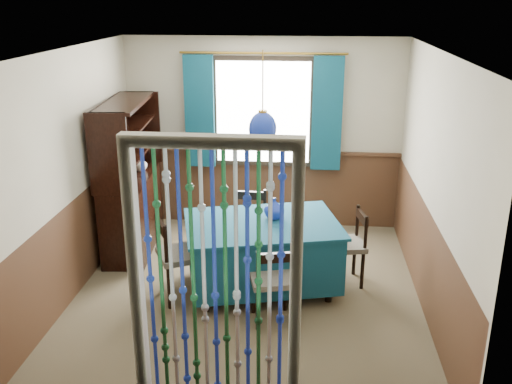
# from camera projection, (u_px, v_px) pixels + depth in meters

# --- Properties ---
(floor) EXTENTS (4.00, 4.00, 0.00)m
(floor) POSITION_uv_depth(u_px,v_px,m) (247.00, 294.00, 6.02)
(floor) COLOR brown
(floor) RESTS_ON ground
(ceiling) EXTENTS (4.00, 4.00, 0.00)m
(ceiling) POSITION_uv_depth(u_px,v_px,m) (246.00, 51.00, 5.19)
(ceiling) COLOR silver
(ceiling) RESTS_ON ground
(wall_back) EXTENTS (3.60, 0.00, 3.60)m
(wall_back) POSITION_uv_depth(u_px,v_px,m) (263.00, 134.00, 7.48)
(wall_back) COLOR #BBB199
(wall_back) RESTS_ON ground
(wall_front) EXTENTS (3.60, 0.00, 3.60)m
(wall_front) POSITION_uv_depth(u_px,v_px,m) (213.00, 276.00, 3.72)
(wall_front) COLOR #BBB199
(wall_front) RESTS_ON ground
(wall_left) EXTENTS (0.00, 4.00, 4.00)m
(wall_left) POSITION_uv_depth(u_px,v_px,m) (70.00, 176.00, 5.76)
(wall_left) COLOR #BBB199
(wall_left) RESTS_ON ground
(wall_right) EXTENTS (0.00, 4.00, 4.00)m
(wall_right) POSITION_uv_depth(u_px,v_px,m) (434.00, 187.00, 5.44)
(wall_right) COLOR #BBB199
(wall_right) RESTS_ON ground
(wainscot_back) EXTENTS (3.60, 0.00, 3.60)m
(wainscot_back) POSITION_uv_depth(u_px,v_px,m) (263.00, 188.00, 7.72)
(wainscot_back) COLOR #462B1A
(wainscot_back) RESTS_ON ground
(wainscot_front) EXTENTS (3.60, 0.00, 3.60)m
(wainscot_front) POSITION_uv_depth(u_px,v_px,m) (216.00, 371.00, 3.99)
(wainscot_front) COLOR #462B1A
(wainscot_front) RESTS_ON ground
(wainscot_left) EXTENTS (0.00, 4.00, 4.00)m
(wainscot_left) POSITION_uv_depth(u_px,v_px,m) (79.00, 244.00, 6.01)
(wainscot_left) COLOR #462B1A
(wainscot_left) RESTS_ON ground
(wainscot_right) EXTENTS (0.00, 4.00, 4.00)m
(wainscot_right) POSITION_uv_depth(u_px,v_px,m) (424.00, 258.00, 5.69)
(wainscot_right) COLOR #462B1A
(wainscot_right) RESTS_ON ground
(window) EXTENTS (1.32, 0.12, 1.42)m
(window) POSITION_uv_depth(u_px,v_px,m) (263.00, 112.00, 7.34)
(window) COLOR black
(window) RESTS_ON wall_back
(doorway) EXTENTS (1.16, 0.12, 2.18)m
(doorway) POSITION_uv_depth(u_px,v_px,m) (215.00, 298.00, 3.85)
(doorway) COLOR silver
(doorway) RESTS_ON ground
(dining_table) EXTENTS (1.79, 1.44, 0.76)m
(dining_table) POSITION_uv_depth(u_px,v_px,m) (262.00, 251.00, 6.00)
(dining_table) COLOR #103F53
(dining_table) RESTS_ON floor
(chair_near) EXTENTS (0.48, 0.47, 0.81)m
(chair_near) POSITION_uv_depth(u_px,v_px,m) (273.00, 281.00, 5.37)
(chair_near) COLOR black
(chair_near) RESTS_ON floor
(chair_far) EXTENTS (0.44, 0.42, 0.85)m
(chair_far) POSITION_uv_depth(u_px,v_px,m) (249.00, 225.00, 6.60)
(chair_far) COLOR black
(chair_far) RESTS_ON floor
(chair_left) EXTENTS (0.58, 0.59, 0.90)m
(chair_left) POSITION_uv_depth(u_px,v_px,m) (177.00, 255.00, 5.79)
(chair_left) COLOR black
(chair_left) RESTS_ON floor
(chair_right) EXTENTS (0.46, 0.48, 0.83)m
(chair_right) POSITION_uv_depth(u_px,v_px,m) (348.00, 245.00, 6.13)
(chair_right) COLOR black
(chair_right) RESTS_ON floor
(sideboard) EXTENTS (0.60, 1.43, 1.83)m
(sideboard) POSITION_uv_depth(u_px,v_px,m) (131.00, 199.00, 6.94)
(sideboard) COLOR black
(sideboard) RESTS_ON floor
(pendant_lamp) EXTENTS (0.27, 0.27, 0.92)m
(pendant_lamp) POSITION_uv_depth(u_px,v_px,m) (263.00, 129.00, 5.56)
(pendant_lamp) COLOR olive
(pendant_lamp) RESTS_ON ceiling
(vase_table) EXTENTS (0.21, 0.21, 0.20)m
(vase_table) POSITION_uv_depth(u_px,v_px,m) (274.00, 209.00, 5.97)
(vase_table) COLOR navy
(vase_table) RESTS_ON dining_table
(bowl_shelf) EXTENTS (0.26, 0.26, 0.06)m
(bowl_shelf) POSITION_uv_depth(u_px,v_px,m) (124.00, 154.00, 6.44)
(bowl_shelf) COLOR beige
(bowl_shelf) RESTS_ON sideboard
(vase_sideboard) EXTENTS (0.23, 0.23, 0.21)m
(vase_sideboard) POSITION_uv_depth(u_px,v_px,m) (140.00, 163.00, 7.05)
(vase_sideboard) COLOR beige
(vase_sideboard) RESTS_ON sideboard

